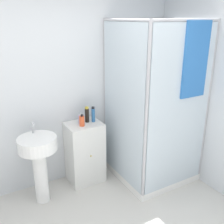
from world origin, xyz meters
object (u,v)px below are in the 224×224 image
(sink, at_px, (39,156))
(soap_dispenser, at_px, (82,121))
(shampoo_bottle_tall_black, at_px, (87,115))
(lotion_bottle_white, at_px, (81,119))
(shampoo_bottle_blue, at_px, (93,114))

(sink, distance_m, soap_dispenser, 0.66)
(sink, height_order, shampoo_bottle_tall_black, shampoo_bottle_tall_black)
(sink, relative_size, soap_dispenser, 6.14)
(sink, bearing_deg, lotion_bottle_white, 16.48)
(shampoo_bottle_tall_black, bearing_deg, sink, -165.67)
(lotion_bottle_white, bearing_deg, soap_dispenser, -103.26)
(shampoo_bottle_tall_black, xyz_separation_m, shampoo_bottle_blue, (0.08, -0.03, -0.00))
(sink, height_order, lotion_bottle_white, sink)
(sink, relative_size, lotion_bottle_white, 7.22)
(shampoo_bottle_blue, bearing_deg, soap_dispenser, -161.92)
(soap_dispenser, distance_m, lotion_bottle_white, 0.09)
(sink, xyz_separation_m, soap_dispenser, (0.59, 0.09, 0.29))
(sink, height_order, shampoo_bottle_blue, shampoo_bottle_blue)
(shampoo_bottle_blue, bearing_deg, lotion_bottle_white, 170.27)
(soap_dispenser, bearing_deg, sink, -171.18)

